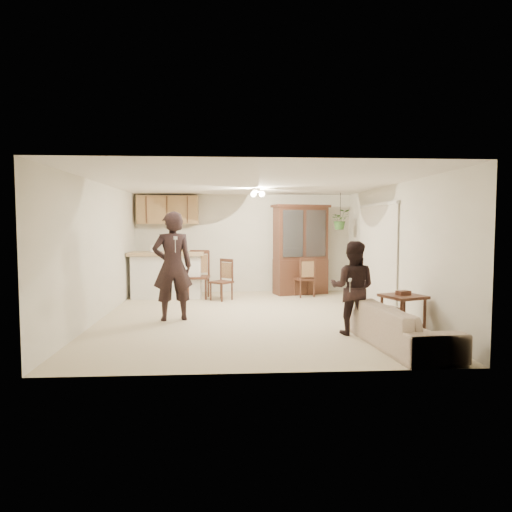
{
  "coord_description": "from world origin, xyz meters",
  "views": [
    {
      "loc": [
        -0.41,
        -8.47,
        1.74
      ],
      "look_at": [
        0.14,
        0.4,
        1.12
      ],
      "focal_mm": 32.0,
      "sensor_mm": 36.0,
      "label": 1
    }
  ],
  "objects": [
    {
      "name": "plant_cord",
      "position": [
        2.3,
        2.4,
        2.17
      ],
      "size": [
        0.01,
        0.01,
        0.65
      ],
      "primitive_type": "cylinder",
      "color": "black",
      "rests_on": "ceiling"
    },
    {
      "name": "floor",
      "position": [
        0.0,
        0.0,
        0.0
      ],
      "size": [
        6.5,
        6.5,
        0.0
      ],
      "primitive_type": "plane",
      "color": "#BEAD8F",
      "rests_on": "ground"
    },
    {
      "name": "chair_hutch_left",
      "position": [
        -0.56,
        1.93,
        0.27
      ],
      "size": [
        0.59,
        0.59,
        0.94
      ],
      "rotation": [
        0.0,
        0.0,
        -0.73
      ],
      "color": "#3C2315",
      "rests_on": "floor"
    },
    {
      "name": "wall_right",
      "position": [
        2.75,
        0.0,
        1.25
      ],
      "size": [
        0.02,
        6.5,
        2.5
      ],
      "primitive_type": "cube",
      "color": "silver",
      "rests_on": "ground"
    },
    {
      "name": "china_hutch",
      "position": [
        1.4,
        2.78,
        1.1
      ],
      "size": [
        1.5,
        0.87,
        2.22
      ],
      "rotation": [
        0.0,
        0.0,
        0.25
      ],
      "color": "#3C2315",
      "rests_on": "floor"
    },
    {
      "name": "upper_cabinets",
      "position": [
        -1.9,
        3.07,
        2.1
      ],
      "size": [
        1.5,
        0.34,
        0.7
      ],
      "primitive_type": "cube",
      "color": "#996F43",
      "rests_on": "wall_back"
    },
    {
      "name": "wall_front",
      "position": [
        0.0,
        -3.25,
        1.25
      ],
      "size": [
        5.5,
        0.02,
        2.5
      ],
      "primitive_type": "cube",
      "color": "silver",
      "rests_on": "ground"
    },
    {
      "name": "chair_hutch_right",
      "position": [
        1.43,
        2.33,
        0.27
      ],
      "size": [
        0.52,
        0.52,
        0.96
      ],
      "rotation": [
        0.0,
        0.0,
        3.4
      ],
      "color": "#3C2315",
      "rests_on": "floor"
    },
    {
      "name": "vertical_blinds",
      "position": [
        2.71,
        0.9,
        1.1
      ],
      "size": [
        0.06,
        2.3,
        2.1
      ],
      "primitive_type": null,
      "color": "beige",
      "rests_on": "wall_right"
    },
    {
      "name": "child",
      "position": [
        1.55,
        -1.44,
        0.68
      ],
      "size": [
        0.8,
        0.72,
        1.35
      ],
      "primitive_type": "imported",
      "rotation": [
        0.0,
        0.0,
        2.75
      ],
      "color": "black",
      "rests_on": "floor"
    },
    {
      "name": "adult",
      "position": [
        -1.41,
        -0.2,
        0.9
      ],
      "size": [
        0.74,
        0.57,
        1.8
      ],
      "primitive_type": "imported",
      "rotation": [
        0.0,
        0.0,
        3.37
      ],
      "color": "black",
      "rests_on": "floor"
    },
    {
      "name": "wall_back",
      "position": [
        0.0,
        3.25,
        1.25
      ],
      "size": [
        5.5,
        0.02,
        2.5
      ],
      "primitive_type": "cube",
      "color": "silver",
      "rests_on": "ground"
    },
    {
      "name": "breakfast_bar",
      "position": [
        -1.85,
        2.35,
        0.5
      ],
      "size": [
        1.6,
        0.55,
        1.0
      ],
      "primitive_type": "cube",
      "color": "silver",
      "rests_on": "floor"
    },
    {
      "name": "controller_adult",
      "position": [
        -1.3,
        -0.65,
        1.51
      ],
      "size": [
        0.09,
        0.18,
        0.05
      ],
      "primitive_type": "cube",
      "rotation": [
        0.0,
        0.0,
        3.37
      ],
      "color": "white",
      "rests_on": "adult"
    },
    {
      "name": "ceiling_fixture",
      "position": [
        0.2,
        1.2,
        2.4
      ],
      "size": [
        0.36,
        0.36,
        0.2
      ],
      "primitive_type": null,
      "color": "#FBE2BC",
      "rests_on": "ceiling"
    },
    {
      "name": "wall_left",
      "position": [
        -2.75,
        0.0,
        1.25
      ],
      "size": [
        0.02,
        6.5,
        2.5
      ],
      "primitive_type": "cube",
      "color": "silver",
      "rests_on": "ground"
    },
    {
      "name": "bar_top",
      "position": [
        -1.85,
        2.35,
        1.05
      ],
      "size": [
        1.75,
        0.7,
        0.08
      ],
      "primitive_type": "cube",
      "color": "tan",
      "rests_on": "breakfast_bar"
    },
    {
      "name": "side_table",
      "position": [
        2.35,
        -1.51,
        0.33
      ],
      "size": [
        0.73,
        0.73,
        0.7
      ],
      "rotation": [
        0.0,
        0.0,
        0.35
      ],
      "color": "#3C2315",
      "rests_on": "floor"
    },
    {
      "name": "sofa",
      "position": [
        2.04,
        -2.25,
        0.37
      ],
      "size": [
        0.92,
        1.94,
        0.73
      ],
      "primitive_type": "imported",
      "rotation": [
        0.0,
        0.0,
        1.68
      ],
      "color": "beige",
      "rests_on": "floor"
    },
    {
      "name": "controller_child",
      "position": [
        1.42,
        -1.76,
        0.91
      ],
      "size": [
        0.09,
        0.13,
        0.04
      ],
      "primitive_type": "cube",
      "rotation": [
        0.0,
        0.0,
        2.75
      ],
      "color": "white",
      "rests_on": "child"
    },
    {
      "name": "ceiling",
      "position": [
        0.0,
        0.0,
        2.5
      ],
      "size": [
        5.5,
        6.5,
        0.02
      ],
      "primitive_type": "cube",
      "color": "silver",
      "rests_on": "wall_back"
    },
    {
      "name": "chair_bar",
      "position": [
        -1.1,
        2.24,
        0.32
      ],
      "size": [
        0.55,
        0.55,
        1.13
      ],
      "rotation": [
        0.0,
        0.0,
        -0.1
      ],
      "color": "#3C2315",
      "rests_on": "floor"
    },
    {
      "name": "hanging_plant",
      "position": [
        2.3,
        2.4,
        1.85
      ],
      "size": [
        0.43,
        0.37,
        0.48
      ],
      "primitive_type": "imported",
      "color": "#275923",
      "rests_on": "ceiling"
    }
  ]
}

